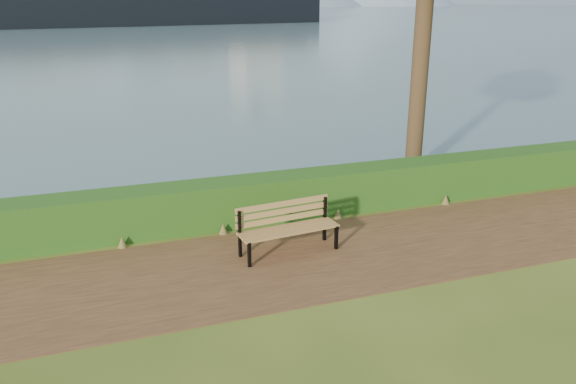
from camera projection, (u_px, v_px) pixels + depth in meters
name	position (u px, v px, depth m)	size (l,w,h in m)	color
ground	(305.00, 267.00, 10.61)	(140.00, 140.00, 0.00)	#3B4F16
path	(299.00, 260.00, 10.88)	(40.00, 3.40, 0.01)	#502E1B
hedge	(264.00, 198.00, 12.77)	(32.00, 0.85, 1.00)	#1D4814
water	(90.00, 11.00, 242.57)	(700.00, 510.00, 0.00)	#496676
bench	(287.00, 224.00, 11.09)	(2.06, 0.80, 1.01)	black
cargo_ship	(164.00, 8.00, 108.90)	(71.17, 24.89, 21.37)	black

